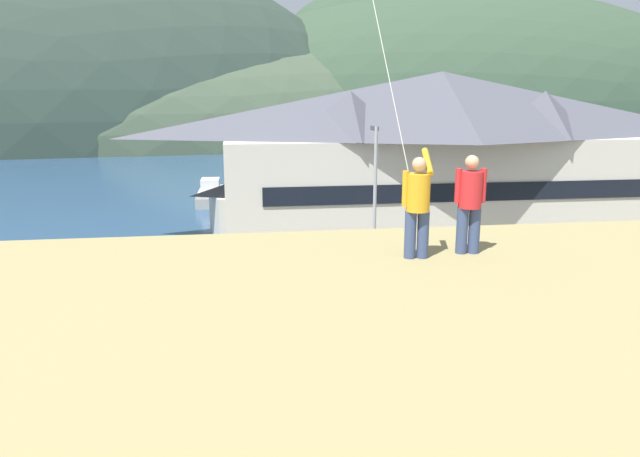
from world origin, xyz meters
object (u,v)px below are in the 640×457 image
Objects in this scene: parked_car_mid_row_near at (528,288)px; person_companion at (470,201)px; parked_car_corner_spot at (640,341)px; parked_car_back_row_left at (276,312)px; wharf_dock at (252,204)px; parked_car_front_row_silver at (79,374)px; harbor_lodge at (440,151)px; person_kite_flyer at (418,204)px; parking_light_pole at (375,200)px; parked_car_lone_by_shed at (411,302)px; storage_shed_waterside at (258,203)px; parked_car_front_row_end at (84,308)px; parked_car_mid_row_center at (407,355)px; moored_boat_wharfside at (211,194)px.

person_companion is (-8.51, -13.64, 6.55)m from parked_car_mid_row_near.
parked_car_back_row_left is at bearing 159.53° from parked_car_corner_spot.
parked_car_corner_spot is at bearing 38.62° from person_companion.
parked_car_front_row_silver is at bearing -101.15° from wharf_dock.
wharf_dock is (-12.04, 11.18, -5.32)m from harbor_lodge.
wharf_dock is at bearing 92.63° from person_kite_flyer.
parked_car_corner_spot is (12.42, -31.49, 0.71)m from wharf_dock.
person_companion is (-2.27, -16.72, 3.05)m from parking_light_pole.
parked_car_front_row_silver is 12.75m from parked_car_lone_by_shed.
parked_car_lone_by_shed is (5.68, -26.61, 0.71)m from wharf_dock.
storage_shed_waterside reaches higher than parked_car_mid_row_near.
parked_car_front_row_silver is (-6.17, -31.32, 0.71)m from wharf_dock.
parked_car_corner_spot is 2.42× the size of person_companion.
harbor_lodge reaches higher than parked_car_front_row_end.
parked_car_back_row_left is (-11.89, -15.73, -4.60)m from harbor_lodge.
parked_car_mid_row_center is 2.29× the size of person_kite_flyer.
person_kite_flyer reaches higher than parked_car_corner_spot.
parked_car_front_row_silver is at bearing -132.12° from harbor_lodge.
parked_car_back_row_left is at bearing 34.91° from parked_car_front_row_silver.
storage_shed_waterside is 9.85m from wharf_dock.
person_companion is at bearing -84.94° from storage_shed_waterside.
parking_light_pole is 17.47m from person_kite_flyer.
person_kite_flyer is at bearing -106.91° from parked_car_lone_by_shed.
moored_boat_wharfside is 0.88× the size of parking_light_pole.
harbor_lodge is at bearing 70.03° from person_kite_flyer.
moored_boat_wharfside is 3.95× the size of person_companion.
parked_car_front_row_end is at bearing 152.49° from parked_car_mid_row_center.
storage_shed_waterside reaches higher than moored_boat_wharfside.
parked_car_mid_row_near is at bearing 58.05° from person_companion.
parked_car_mid_row_center and parked_car_corner_spot have the same top height.
parked_car_front_row_silver is at bearing -145.09° from parked_car_back_row_left.
moored_boat_wharfside is (-15.47, 14.16, -4.94)m from harbor_lodge.
moored_boat_wharfside is 1.61× the size of parked_car_front_row_silver.
parked_car_front_row_end is (-19.41, -14.29, -4.60)m from harbor_lodge.
parked_car_back_row_left and parked_car_mid_row_near have the same top height.
parked_car_corner_spot is at bearing -60.73° from storage_shed_waterside.
parked_car_front_row_silver is 18.42m from parked_car_mid_row_near.
moored_boat_wharfside reaches higher than parked_car_front_row_silver.
parked_car_mid_row_center is 0.98× the size of parked_car_back_row_left.
storage_shed_waterside is 17.84m from parked_car_lone_by_shed.
parked_car_back_row_left is 7.71m from parked_car_front_row_silver.
storage_shed_waterside is at bearing 64.40° from parked_car_front_row_end.
harbor_lodge is at bearing 36.35° from parked_car_front_row_end.
parked_car_mid_row_near is at bearing 55.47° from person_kite_flyer.
parked_car_lone_by_shed is at bearing -77.95° from wharf_dock.
parked_car_lone_by_shed is (1.56, 4.83, 0.00)m from parked_car_mid_row_center.
parking_light_pole is at bearing 98.33° from parked_car_lone_by_shed.
moored_boat_wharfside is 1.62× the size of parked_car_front_row_end.
harbor_lodge reaches higher than person_kite_flyer.
wharf_dock is 2.62× the size of parked_car_mid_row_center.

